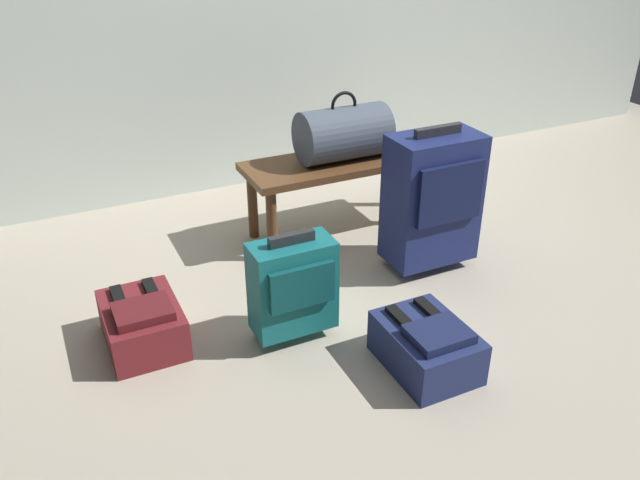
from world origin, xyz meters
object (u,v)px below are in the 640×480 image
Objects in this scene: bench at (343,170)px; backpack_navy at (427,346)px; duffel_bag_slate at (343,133)px; suitcase_upright_navy at (432,198)px; suitcase_small_teal at (293,286)px; backpack_maroon at (143,323)px; cell_phone at (406,144)px.

backpack_navy is at bearing -101.60° from bench.
bench is at bearing -0.00° from duffel_bag_slate.
suitcase_upright_navy reaches higher than suitcase_small_teal.
suitcase_upright_navy is at bearing 17.03° from suitcase_small_teal.
backpack_navy is at bearing -124.37° from suitcase_upright_navy.
bench is 2.17× the size of suitcase_small_teal.
suitcase_small_teal is at bearing -128.70° from duffel_bag_slate.
suitcase_small_teal is at bearing -128.73° from bench.
suitcase_upright_navy is at bearing 1.17° from backpack_maroon.
suitcase_small_teal is (-0.79, -0.24, -0.11)m from suitcase_upright_navy.
duffel_bag_slate is (-0.00, 0.00, 0.19)m from bench.
backpack_navy is 1.00× the size of backpack_maroon.
bench is 0.19m from duffel_bag_slate.
backpack_maroon is at bearing 158.41° from suitcase_small_teal.
bench is 0.54m from suitcase_upright_navy.
backpack_maroon is (-1.33, -0.03, -0.26)m from suitcase_upright_navy.
cell_phone is at bearing 4.52° from duffel_bag_slate.
suitcase_small_teal is 1.21× the size of backpack_maroon.
bench is at bearing 78.40° from backpack_navy.
suitcase_upright_navy is 1.48× the size of suitcase_small_teal.
backpack_maroon is at bearing -155.05° from duffel_bag_slate.
backpack_maroon is (-1.53, -0.56, -0.31)m from cell_phone.
suitcase_upright_navy reaches higher than backpack_maroon.
suitcase_small_teal is (-0.60, -0.74, -0.29)m from duffel_bag_slate.
duffel_bag_slate is 1.16× the size of backpack_navy.
backpack_navy is at bearing -118.30° from cell_phone.
suitcase_small_teal is at bearing -141.85° from cell_phone.
bench is at bearing 51.27° from suitcase_small_teal.
suitcase_small_teal is 0.55m from backpack_navy.
backpack_maroon is at bearing -155.06° from bench.
bench is 2.63× the size of backpack_navy.
bench is 6.94× the size of cell_phone.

